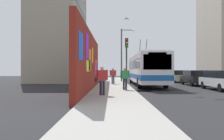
# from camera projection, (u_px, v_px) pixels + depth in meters

# --- Properties ---
(ground_plane) EXTENTS (80.00, 80.00, 0.00)m
(ground_plane) POSITION_uv_depth(u_px,v_px,m) (130.00, 88.00, 20.41)
(ground_plane) COLOR #232326
(sidewalk_slab) EXTENTS (48.00, 3.20, 0.15)m
(sidewalk_slab) POSITION_uv_depth(u_px,v_px,m) (113.00, 87.00, 20.41)
(sidewalk_slab) COLOR #9E9B93
(sidewalk_slab) RESTS_ON ground_plane
(graffiti_wall) EXTENTS (14.52, 0.32, 4.33)m
(graffiti_wall) POSITION_uv_depth(u_px,v_px,m) (90.00, 63.00, 16.67)
(graffiti_wall) COLOR maroon
(graffiti_wall) RESTS_ON ground_plane
(building_far_left) EXTENTS (13.20, 6.07, 13.82)m
(building_far_left) POSITION_uv_depth(u_px,v_px,m) (60.00, 33.00, 32.29)
(building_far_left) COLOR #9E937F
(building_far_left) RESTS_ON ground_plane
(city_bus) EXTENTS (12.41, 2.60, 4.99)m
(city_bus) POSITION_uv_depth(u_px,v_px,m) (145.00, 68.00, 23.23)
(city_bus) COLOR silver
(city_bus) RESTS_ON ground_plane
(parked_car_white) EXTENTS (4.66, 1.77, 1.58)m
(parked_car_white) POSITION_uv_depth(u_px,v_px,m) (221.00, 80.00, 17.76)
(parked_car_white) COLOR white
(parked_car_white) RESTS_ON ground_plane
(parked_car_black) EXTENTS (4.19, 1.94, 1.58)m
(parked_car_black) POSITION_uv_depth(u_px,v_px,m) (195.00, 77.00, 23.28)
(parked_car_black) COLOR black
(parked_car_black) RESTS_ON ground_plane
(parked_car_champagne) EXTENTS (4.26, 1.90, 1.58)m
(parked_car_champagne) POSITION_uv_depth(u_px,v_px,m) (177.00, 76.00, 29.53)
(parked_car_champagne) COLOR #C6B793
(parked_car_champagne) RESTS_ON ground_plane
(pedestrian_near_wall) EXTENTS (0.23, 0.75, 1.69)m
(pedestrian_near_wall) POSITION_uv_depth(u_px,v_px,m) (102.00, 78.00, 12.97)
(pedestrian_near_wall) COLOR #1E1E2D
(pedestrian_near_wall) RESTS_ON sidewalk_slab
(pedestrian_midblock) EXTENTS (0.22, 0.67, 1.67)m
(pedestrian_midblock) POSITION_uv_depth(u_px,v_px,m) (113.00, 75.00, 23.37)
(pedestrian_midblock) COLOR #2D3F59
(pedestrian_midblock) RESTS_ON sidewalk_slab
(pedestrian_at_curb) EXTENTS (0.22, 0.67, 1.65)m
(pedestrian_at_curb) POSITION_uv_depth(u_px,v_px,m) (125.00, 77.00, 16.49)
(pedestrian_at_curb) COLOR #1E1E2D
(pedestrian_at_curb) RESTS_ON sidewalk_slab
(traffic_light) EXTENTS (0.49, 0.28, 4.40)m
(traffic_light) POSITION_uv_depth(u_px,v_px,m) (127.00, 54.00, 20.41)
(traffic_light) COLOR #2D382D
(traffic_light) RESTS_ON sidewalk_slab
(street_lamp) EXTENTS (0.44, 1.79, 6.83)m
(street_lamp) POSITION_uv_depth(u_px,v_px,m) (123.00, 51.00, 29.01)
(street_lamp) COLOR #4C4C51
(street_lamp) RESTS_ON sidewalk_slab
(curbside_puddle) EXTENTS (1.65, 1.65, 0.00)m
(curbside_puddle) POSITION_uv_depth(u_px,v_px,m) (142.00, 91.00, 17.18)
(curbside_puddle) COLOR black
(curbside_puddle) RESTS_ON ground_plane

